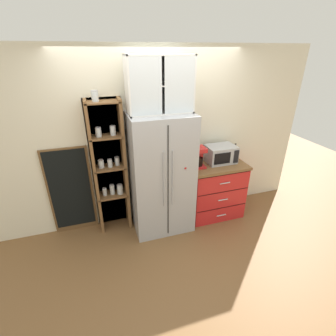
{
  "coord_description": "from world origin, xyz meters",
  "views": [
    {
      "loc": [
        -0.85,
        -2.94,
        2.47
      ],
      "look_at": [
        0.1,
        0.04,
        0.96
      ],
      "focal_mm": 26.27,
      "sensor_mm": 36.0,
      "label": 1
    }
  ],
  "objects_px": {
    "microwave": "(221,154)",
    "mug_navy": "(215,159)",
    "coffee_maker": "(198,157)",
    "chalkboard_menu": "(71,191)",
    "bottle_clear": "(235,152)",
    "mug_sage": "(217,162)",
    "refrigerator": "(161,174)"
  },
  "relations": [
    {
      "from": "microwave",
      "to": "chalkboard_menu",
      "type": "height_order",
      "value": "chalkboard_menu"
    },
    {
      "from": "refrigerator",
      "to": "mug_navy",
      "type": "xyz_separation_m",
      "value": [
        0.89,
        0.1,
        0.07
      ]
    },
    {
      "from": "mug_sage",
      "to": "chalkboard_menu",
      "type": "bearing_deg",
      "value": 172.78
    },
    {
      "from": "refrigerator",
      "to": "mug_navy",
      "type": "distance_m",
      "value": 0.9
    },
    {
      "from": "coffee_maker",
      "to": "mug_sage",
      "type": "height_order",
      "value": "coffee_maker"
    },
    {
      "from": "bottle_clear",
      "to": "mug_sage",
      "type": "bearing_deg",
      "value": -163.43
    },
    {
      "from": "microwave",
      "to": "refrigerator",
      "type": "bearing_deg",
      "value": -175.18
    },
    {
      "from": "microwave",
      "to": "coffee_maker",
      "type": "bearing_deg",
      "value": -173.91
    },
    {
      "from": "microwave",
      "to": "bottle_clear",
      "type": "height_order",
      "value": "microwave"
    },
    {
      "from": "coffee_maker",
      "to": "bottle_clear",
      "type": "height_order",
      "value": "coffee_maker"
    },
    {
      "from": "mug_navy",
      "to": "chalkboard_menu",
      "type": "bearing_deg",
      "value": 174.99
    },
    {
      "from": "coffee_maker",
      "to": "mug_navy",
      "type": "height_order",
      "value": "coffee_maker"
    },
    {
      "from": "coffee_maker",
      "to": "chalkboard_menu",
      "type": "relative_size",
      "value": 0.24
    },
    {
      "from": "microwave",
      "to": "mug_sage",
      "type": "distance_m",
      "value": 0.13
    },
    {
      "from": "bottle_clear",
      "to": "chalkboard_menu",
      "type": "xyz_separation_m",
      "value": [
        -2.5,
        0.17,
        -0.35
      ]
    },
    {
      "from": "mug_navy",
      "to": "bottle_clear",
      "type": "relative_size",
      "value": 0.49
    },
    {
      "from": "bottle_clear",
      "to": "microwave",
      "type": "bearing_deg",
      "value": -171.04
    },
    {
      "from": "coffee_maker",
      "to": "mug_sage",
      "type": "distance_m",
      "value": 0.33
    },
    {
      "from": "coffee_maker",
      "to": "microwave",
      "type": "bearing_deg",
      "value": 6.09
    },
    {
      "from": "microwave",
      "to": "mug_sage",
      "type": "relative_size",
      "value": 4.14
    },
    {
      "from": "mug_sage",
      "to": "mug_navy",
      "type": "distance_m",
      "value": 0.08
    },
    {
      "from": "refrigerator",
      "to": "chalkboard_menu",
      "type": "xyz_separation_m",
      "value": [
        -1.25,
        0.29,
        -0.21
      ]
    },
    {
      "from": "mug_navy",
      "to": "coffee_maker",
      "type": "bearing_deg",
      "value": -168.52
    },
    {
      "from": "mug_navy",
      "to": "bottle_clear",
      "type": "distance_m",
      "value": 0.36
    },
    {
      "from": "refrigerator",
      "to": "bottle_clear",
      "type": "relative_size",
      "value": 6.9
    },
    {
      "from": "microwave",
      "to": "mug_navy",
      "type": "xyz_separation_m",
      "value": [
        -0.08,
        0.02,
        -0.09
      ]
    },
    {
      "from": "microwave",
      "to": "coffee_maker",
      "type": "distance_m",
      "value": 0.4
    },
    {
      "from": "chalkboard_menu",
      "to": "coffee_maker",
      "type": "bearing_deg",
      "value": -7.82
    },
    {
      "from": "microwave",
      "to": "mug_navy",
      "type": "distance_m",
      "value": 0.12
    },
    {
      "from": "coffee_maker",
      "to": "refrigerator",
      "type": "bearing_deg",
      "value": -176.05
    },
    {
      "from": "refrigerator",
      "to": "mug_sage",
      "type": "distance_m",
      "value": 0.89
    },
    {
      "from": "mug_sage",
      "to": "bottle_clear",
      "type": "relative_size",
      "value": 0.42
    }
  ]
}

